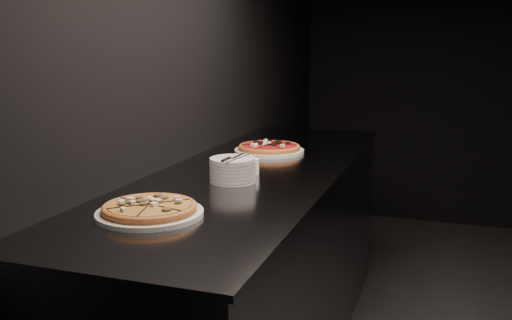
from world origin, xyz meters
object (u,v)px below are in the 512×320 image
(pizza_mushroom, at_px, (150,209))
(ramekin, at_px, (250,166))
(cutlery, at_px, (233,158))
(plate_stack, at_px, (233,170))
(counter, at_px, (255,268))
(pizza_tomato, at_px, (269,148))

(pizza_mushroom, bearing_deg, ramekin, 81.08)
(cutlery, bearing_deg, plate_stack, 119.37)
(counter, relative_size, pizza_tomato, 6.34)
(pizza_tomato, bearing_deg, plate_stack, -85.62)
(pizza_mushroom, relative_size, pizza_tomato, 0.96)
(counter, xyz_separation_m, cutlery, (0.00, -0.27, 0.56))
(counter, relative_size, pizza_mushroom, 6.60)
(cutlery, bearing_deg, pizza_mushroom, -98.14)
(plate_stack, distance_m, cutlery, 0.05)
(plate_stack, bearing_deg, pizza_tomato, 94.38)
(cutlery, height_order, ramekin, cutlery)
(counter, xyz_separation_m, plate_stack, (-0.01, -0.25, 0.51))
(ramekin, bearing_deg, plate_stack, -99.19)
(counter, bearing_deg, cutlery, -89.87)
(pizza_tomato, distance_m, plate_stack, 0.62)
(pizza_mushroom, height_order, pizza_tomato, pizza_tomato)
(pizza_mushroom, relative_size, ramekin, 5.06)
(plate_stack, height_order, ramekin, plate_stack)
(plate_stack, relative_size, cutlery, 0.95)
(pizza_tomato, relative_size, ramekin, 5.26)
(pizza_mushroom, distance_m, plate_stack, 0.52)
(pizza_mushroom, xyz_separation_m, ramekin, (0.10, 0.65, 0.01))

